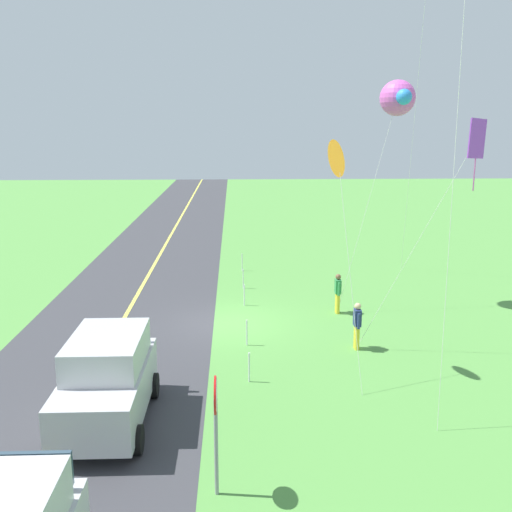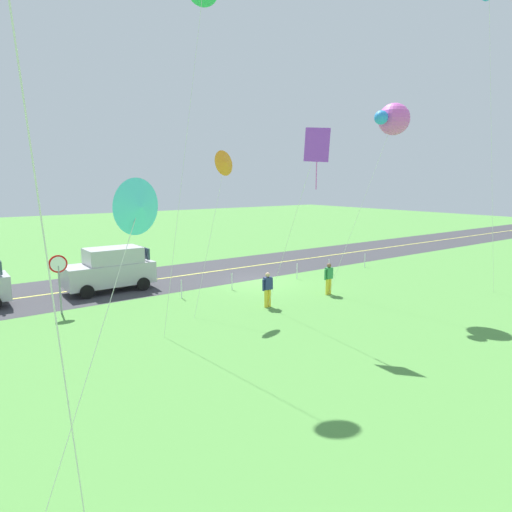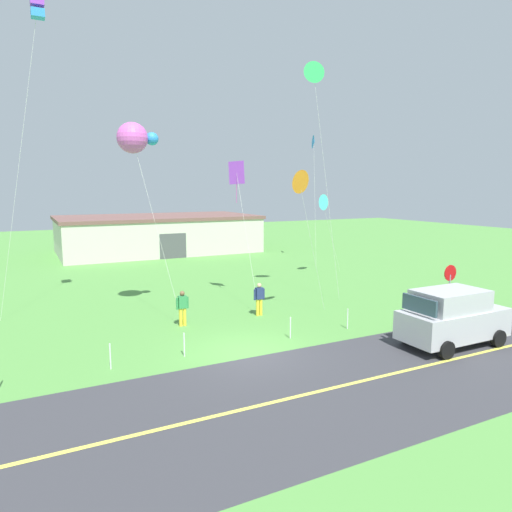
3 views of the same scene
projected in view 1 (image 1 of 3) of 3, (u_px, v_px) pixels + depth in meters
The scene contains 15 objects.
ground_plane at pixel (227, 325), 22.28m from camera, with size 120.00×120.00×0.10m, color #549342.
asphalt_road at pixel (121, 325), 22.12m from camera, with size 120.00×7.00×0.00m, color #38383D.
road_centre_stripe at pixel (121, 325), 22.12m from camera, with size 120.00×0.16×0.00m, color #E5E04C.
car_suv_foreground at pixel (107, 379), 14.65m from camera, with size 4.40×2.12×2.24m.
stop_sign at pixel (216, 413), 11.59m from camera, with size 0.76×0.08×2.56m.
person_adult_near at pixel (357, 324), 19.56m from camera, with size 0.58×0.22×1.60m.
person_adult_companion at pixel (338, 292), 23.31m from camera, with size 0.58×0.22×1.60m.
kite_red_low at pixel (475, 143), 18.01m from camera, with size 0.71×3.78×7.56m.
kite_blue_mid at pixel (398, 98), 23.07m from camera, with size 2.12×3.09×9.08m.
kite_pink_drift at pixel (338, 159), 16.82m from camera, with size 2.52×0.84×6.97m.
fence_post_0 at pixel (242, 262), 30.20m from camera, with size 0.05×0.05×0.90m, color silver.
fence_post_1 at pixel (243, 279), 26.93m from camera, with size 0.05×0.05×0.90m, color silver.
fence_post_2 at pixel (244, 295), 24.38m from camera, with size 0.05×0.05×0.90m, color silver.
fence_post_3 at pixel (247, 333), 19.96m from camera, with size 0.05×0.05×0.90m, color silver.
fence_post_4 at pixel (249, 367), 17.11m from camera, with size 0.05×0.05×0.90m, color silver.
Camera 1 is at (21.20, 0.29, 7.35)m, focal length 41.31 mm.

